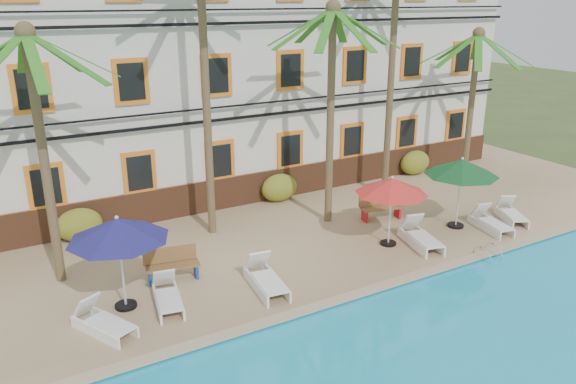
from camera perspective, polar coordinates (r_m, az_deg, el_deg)
ground at (r=16.77m, az=7.87°, el=-8.91°), size 100.00×100.00×0.00m
pool_deck at (r=20.49m, az=-0.67°, el=-2.96°), size 30.00×12.00×0.25m
pool_coping at (r=16.03m, az=9.90°, el=-9.29°), size 30.00×0.35×0.06m
hotel_building at (r=23.57m, az=-6.85°, el=13.03°), size 25.40×6.44×10.22m
palm_a at (r=15.92m, az=-24.04°, el=6.64°), size 4.37×4.37×7.05m
palm_b at (r=17.94m, az=-8.52°, el=13.55°), size 4.37×4.37×9.34m
palm_c at (r=18.96m, az=4.42°, el=10.88°), size 4.37×4.37×7.54m
palm_d at (r=22.03m, az=10.63°, el=14.64°), size 4.37×4.37×9.47m
palm_e at (r=24.45m, az=18.32°, el=10.39°), size 4.37×4.37×6.49m
shrub_left at (r=19.63m, az=-20.47°, el=-3.13°), size 1.50×0.90×1.10m
shrub_mid at (r=21.93m, az=-0.89°, el=0.44°), size 1.50×0.90×1.10m
shrub_right at (r=25.92m, az=12.77°, el=2.93°), size 1.50×0.90×1.10m
umbrella_blue at (r=14.49m, az=-16.90°, el=-3.68°), size 2.55×2.55×2.55m
umbrella_red at (r=17.88m, az=10.50°, el=0.57°), size 2.33×2.33×2.33m
umbrella_green at (r=19.84m, az=17.23°, el=2.37°), size 2.52×2.52×2.52m
lounger_a at (r=14.44m, az=-18.29°, el=-12.39°), size 1.31×1.85×0.83m
lounger_b at (r=15.11m, az=-12.14°, el=-10.30°), size 0.94×1.83×0.82m
lounger_c at (r=15.57m, az=-2.28°, el=-8.79°), size 0.93×2.01×0.92m
lounger_d at (r=18.63m, az=13.29°, el=-4.43°), size 1.15×2.05×0.91m
lounger_e at (r=20.55m, az=19.86°, el=-2.90°), size 0.95×1.85×0.83m
lounger_f at (r=21.66m, az=21.71°, el=-2.03°), size 1.35×1.81×0.81m
bench_left at (r=16.32m, az=-11.67°, el=-7.13°), size 1.56×0.76×0.93m
bench_right at (r=20.49m, az=9.39°, el=-1.44°), size 1.57×0.82×0.93m
pool_ladder at (r=18.55m, az=19.58°, el=-6.17°), size 0.54×0.74×0.74m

